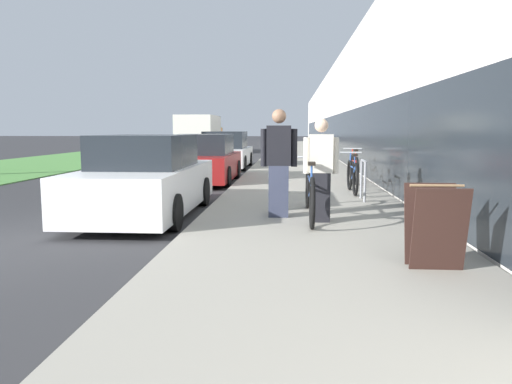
# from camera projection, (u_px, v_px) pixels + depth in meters

# --- Properties ---
(sidewalk_slab) EXTENTS (3.81, 70.00, 0.13)m
(sidewalk_slab) POSITION_uv_depth(u_px,v_px,m) (298.00, 158.00, 26.78)
(sidewalk_slab) COLOR gray
(sidewalk_slab) RESTS_ON ground
(storefront_facade) EXTENTS (10.01, 70.00, 5.18)m
(storefront_facade) POSITION_uv_depth(u_px,v_px,m) (399.00, 115.00, 33.90)
(storefront_facade) COLOR silver
(storefront_facade) RESTS_ON ground
(lawn_strip) EXTENTS (6.70, 70.00, 0.03)m
(lawn_strip) POSITION_uv_depth(u_px,v_px,m) (107.00, 154.00, 31.59)
(lawn_strip) COLOR #518E42
(lawn_strip) RESTS_ON ground
(tandem_bicycle) EXTENTS (0.52, 2.77, 0.98)m
(tandem_bicycle) POSITION_uv_depth(u_px,v_px,m) (310.00, 193.00, 8.32)
(tandem_bicycle) COLOR black
(tandem_bicycle) RESTS_ON sidewalk_slab
(person_rider) EXTENTS (0.56, 0.22, 1.64)m
(person_rider) POSITION_uv_depth(u_px,v_px,m) (321.00, 170.00, 7.91)
(person_rider) COLOR black
(person_rider) RESTS_ON sidewalk_slab
(person_bystander) EXTENTS (0.61, 0.24, 1.81)m
(person_bystander) POSITION_uv_depth(u_px,v_px,m) (279.00, 163.00, 8.35)
(person_bystander) COLOR #33384C
(person_bystander) RESTS_ON sidewalk_slab
(bike_rack_hoop) EXTENTS (0.05, 0.60, 0.84)m
(bike_rack_hoop) POSITION_uv_depth(u_px,v_px,m) (363.00, 176.00, 10.34)
(bike_rack_hoop) COLOR gray
(bike_rack_hoop) RESTS_ON sidewalk_slab
(cruiser_bike_nearest) EXTENTS (0.52, 1.84, 0.93)m
(cruiser_bike_nearest) POSITION_uv_depth(u_px,v_px,m) (352.00, 176.00, 11.58)
(cruiser_bike_nearest) COLOR black
(cruiser_bike_nearest) RESTS_ON sidewalk_slab
(cruiser_bike_middle) EXTENTS (0.52, 1.74, 0.95)m
(cruiser_bike_middle) POSITION_uv_depth(u_px,v_px,m) (354.00, 169.00, 13.70)
(cruiser_bike_middle) COLOR black
(cruiser_bike_middle) RESTS_ON sidewalk_slab
(sandwich_board_sign) EXTENTS (0.56, 0.56, 0.90)m
(sandwich_board_sign) POSITION_uv_depth(u_px,v_px,m) (435.00, 226.00, 5.31)
(sandwich_board_sign) COLOR #331E19
(sandwich_board_sign) RESTS_ON sidewalk_slab
(parked_sedan_curbside) EXTENTS (1.83, 4.45, 1.50)m
(parked_sedan_curbside) POSITION_uv_depth(u_px,v_px,m) (146.00, 179.00, 9.21)
(parked_sedan_curbside) COLOR white
(parked_sedan_curbside) RESTS_ON ground
(vintage_roadster_curbside) EXTENTS (1.89, 4.22, 1.46)m
(vintage_roadster_curbside) POSITION_uv_depth(u_px,v_px,m) (204.00, 161.00, 14.99)
(vintage_roadster_curbside) COLOR maroon
(vintage_roadster_curbside) RESTS_ON ground
(parked_sedan_far) EXTENTS (1.95, 4.68, 1.52)m
(parked_sedan_far) POSITION_uv_depth(u_px,v_px,m) (226.00, 152.00, 20.66)
(parked_sedan_far) COLOR white
(parked_sedan_far) RESTS_ON ground
(moving_truck) EXTENTS (2.51, 6.26, 2.53)m
(moving_truck) POSITION_uv_depth(u_px,v_px,m) (200.00, 134.00, 34.63)
(moving_truck) COLOR orange
(moving_truck) RESTS_ON ground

